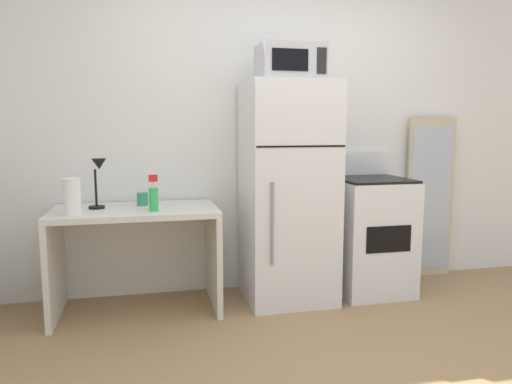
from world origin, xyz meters
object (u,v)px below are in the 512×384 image
at_px(refrigerator, 288,193).
at_px(microwave, 290,63).
at_px(spray_bottle, 154,197).
at_px(oven_range, 370,234).
at_px(desk_lamp, 98,175).
at_px(desk, 136,240).
at_px(coffee_mug, 142,199).
at_px(paper_towel_roll, 72,196).
at_px(leaning_mirror, 430,198).

height_order(refrigerator, microwave, microwave).
relative_size(spray_bottle, refrigerator, 0.15).
bearing_deg(oven_range, desk_lamp, 179.53).
xyz_separation_m(desk, coffee_mug, (0.05, 0.12, 0.27)).
relative_size(paper_towel_roll, refrigerator, 0.15).
height_order(desk, coffee_mug, coffee_mug).
height_order(desk_lamp, spray_bottle, desk_lamp).
height_order(desk, microwave, microwave).
xyz_separation_m(paper_towel_roll, refrigerator, (1.52, 0.17, -0.04)).
bearing_deg(paper_towel_roll, refrigerator, 6.29).
relative_size(desk_lamp, spray_bottle, 1.42).
height_order(desk, leaning_mirror, leaning_mirror).
xyz_separation_m(spray_bottle, microwave, (1.00, 0.13, 0.93)).
relative_size(coffee_mug, paper_towel_roll, 0.40).
xyz_separation_m(desk, paper_towel_roll, (-0.39, -0.16, 0.35)).
bearing_deg(microwave, desk_lamp, 177.73).
xyz_separation_m(desk_lamp, leaning_mirror, (2.75, 0.24, -0.29)).
distance_m(desk, refrigerator, 1.17).
relative_size(desk, microwave, 2.50).
height_order(desk_lamp, leaning_mirror, leaning_mirror).
height_order(desk, oven_range, oven_range).
relative_size(desk, desk_lamp, 3.25).
distance_m(desk_lamp, refrigerator, 1.38).
bearing_deg(microwave, oven_range, 3.09).
distance_m(oven_range, leaning_mirror, 0.77).
xyz_separation_m(desk_lamp, refrigerator, (1.37, -0.03, -0.16)).
bearing_deg(spray_bottle, refrigerator, 8.34).
height_order(desk, spray_bottle, spray_bottle).
bearing_deg(leaning_mirror, spray_bottle, -170.05).
bearing_deg(desk_lamp, leaning_mirror, 4.95).
bearing_deg(coffee_mug, desk_lamp, -164.99).
xyz_separation_m(desk, leaning_mirror, (2.51, 0.28, 0.18)).
xyz_separation_m(spray_bottle, refrigerator, (1.00, 0.15, -0.02)).
bearing_deg(spray_bottle, microwave, 7.15).
distance_m(coffee_mug, oven_range, 1.81).
height_order(coffee_mug, oven_range, oven_range).
relative_size(coffee_mug, microwave, 0.21).
bearing_deg(desk_lamp, microwave, -2.27).
relative_size(desk_lamp, refrigerator, 0.21).
bearing_deg(paper_towel_roll, spray_bottle, 2.30).
relative_size(desk, oven_range, 1.04).
distance_m(desk_lamp, microwave, 1.58).
bearing_deg(coffee_mug, spray_bottle, -73.35).
bearing_deg(paper_towel_roll, desk, 22.49).
xyz_separation_m(desk, microwave, (1.13, -0.02, 1.26)).
distance_m(coffee_mug, microwave, 1.46).
height_order(coffee_mug, refrigerator, refrigerator).
distance_m(spray_bottle, microwave, 1.37).
height_order(paper_towel_roll, refrigerator, refrigerator).
xyz_separation_m(spray_bottle, leaning_mirror, (2.38, 0.42, -0.15)).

